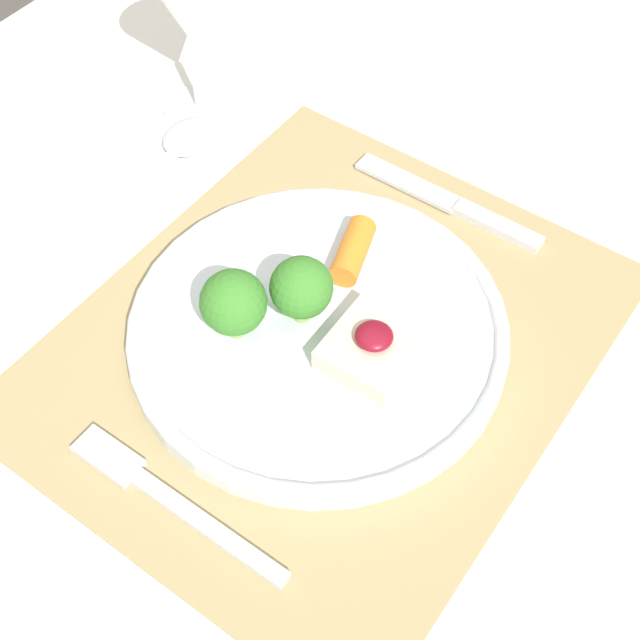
{
  "coord_description": "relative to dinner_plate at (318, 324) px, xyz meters",
  "views": [
    {
      "loc": [
        -0.33,
        -0.23,
        1.31
      ],
      "look_at": [
        0.0,
        0.01,
        0.77
      ],
      "focal_mm": 50.0,
      "sensor_mm": 36.0,
      "label": 1
    }
  ],
  "objects": [
    {
      "name": "knife",
      "position": [
        0.18,
        -0.02,
        -0.01
      ],
      "size": [
        0.02,
        0.18,
        0.01
      ],
      "rotation": [
        0.0,
        0.0,
        0.02
      ],
      "color": "silver",
      "rests_on": "placemat"
    },
    {
      "name": "dining_table",
      "position": [
        -0.0,
        -0.01,
        -0.1
      ],
      "size": [
        1.44,
        1.06,
        0.75
      ],
      "color": "white",
      "rests_on": "ground_plane"
    },
    {
      "name": "fork",
      "position": [
        -0.17,
        0.01,
        -0.01
      ],
      "size": [
        0.02,
        0.18,
        0.01
      ],
      "rotation": [
        0.0,
        0.0,
        -0.02
      ],
      "color": "silver",
      "rests_on": "placemat"
    },
    {
      "name": "wine_glass_near",
      "position": [
        0.16,
        0.25,
        0.1
      ],
      "size": [
        0.08,
        0.08,
        0.17
      ],
      "color": "white",
      "rests_on": "dining_table"
    },
    {
      "name": "placemat",
      "position": [
        -0.0,
        -0.01,
        -0.02
      ],
      "size": [
        0.44,
        0.36,
        0.0
      ],
      "primitive_type": "cube",
      "color": "#9E895B",
      "rests_on": "dining_table"
    },
    {
      "name": "spoon",
      "position": [
        0.1,
        0.23,
        -0.01
      ],
      "size": [
        0.17,
        0.05,
        0.02
      ],
      "rotation": [
        0.0,
        0.0,
        -0.02
      ],
      "color": "silver",
      "rests_on": "dining_table"
    },
    {
      "name": "dinner_plate",
      "position": [
        0.0,
        0.0,
        0.0
      ],
      "size": [
        0.29,
        0.29,
        0.08
      ],
      "color": "silver",
      "rests_on": "placemat"
    }
  ]
}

